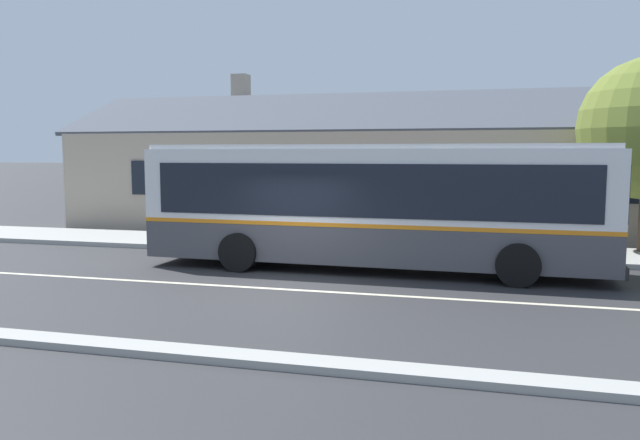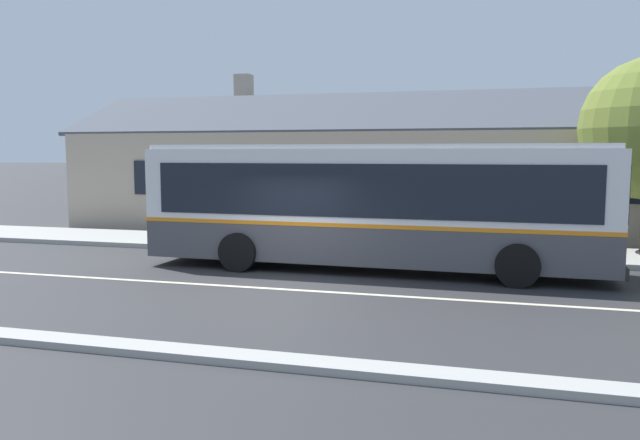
{
  "view_description": "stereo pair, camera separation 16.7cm",
  "coord_description": "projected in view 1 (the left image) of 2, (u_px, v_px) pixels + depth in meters",
  "views": [
    {
      "loc": [
        4.41,
        -12.96,
        3.03
      ],
      "look_at": [
        0.24,
        2.9,
        1.25
      ],
      "focal_mm": 35.0,
      "sensor_mm": 36.0,
      "label": 1
    },
    {
      "loc": [
        4.57,
        -12.92,
        3.03
      ],
      "look_at": [
        0.24,
        2.9,
        1.25
      ],
      "focal_mm": 35.0,
      "sensor_mm": 36.0,
      "label": 2
    }
  ],
  "objects": [
    {
      "name": "transit_bus",
      "position": [
        372.0,
        203.0,
        16.09
      ],
      "size": [
        11.8,
        2.92,
        3.24
      ],
      "color": "#47474C",
      "rests_on": "ground"
    },
    {
      "name": "curb_near",
      "position": [
        175.0,
        352.0,
        9.33
      ],
      "size": [
        60.0,
        0.5,
        0.12
      ],
      "primitive_type": "cube",
      "color": "#9E9E99",
      "rests_on": "ground"
    },
    {
      "name": "ground_plane",
      "position": [
        277.0,
        289.0,
        13.9
      ],
      "size": [
        300.0,
        300.0,
        0.0
      ],
      "primitive_type": "plane",
      "color": "#2D2D30"
    },
    {
      "name": "bench_by_building",
      "position": [
        184.0,
        227.0,
        20.7
      ],
      "size": [
        1.67,
        0.51,
        0.94
      ],
      "color": "brown",
      "rests_on": "sidewalk_far"
    },
    {
      "name": "community_building",
      "position": [
        382.0,
        177.0,
        26.16
      ],
      "size": [
        24.85,
        9.12,
        6.56
      ],
      "color": "tan",
      "rests_on": "ground"
    },
    {
      "name": "sidewalk_far",
      "position": [
        338.0,
        247.0,
        19.66
      ],
      "size": [
        60.0,
        3.0,
        0.15
      ],
      "primitive_type": "cube",
      "color": "#9E9E99",
      "rests_on": "ground"
    },
    {
      "name": "lane_divider_stripe",
      "position": [
        277.0,
        289.0,
        13.9
      ],
      "size": [
        60.0,
        0.16,
        0.01
      ],
      "primitive_type": "cube",
      "color": "beige",
      "rests_on": "ground"
    },
    {
      "name": "bench_down_street",
      "position": [
        329.0,
        231.0,
        19.68
      ],
      "size": [
        1.77,
        0.51,
        0.94
      ],
      "color": "brown",
      "rests_on": "sidewalk_far"
    }
  ]
}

